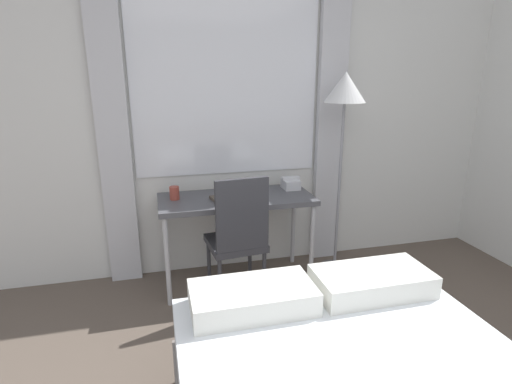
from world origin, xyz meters
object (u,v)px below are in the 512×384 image
Objects in this scene: standing_lamp at (344,107)px; desk_chair at (238,234)px; desk at (236,205)px; mug at (174,193)px; telephone at (291,183)px; book at (229,198)px.

desk_chair is at bearing -164.73° from standing_lamp.
mug reaches higher than desk.
mug is (-1.33, 0.07, -0.62)m from standing_lamp.
desk is 0.48m from mug.
desk is at bearing 178.76° from standing_lamp.
standing_lamp reaches higher than telephone.
book is at bearing -133.54° from desk.
book is (-0.55, -0.18, -0.03)m from telephone.
desk_chair reaches higher than book.
telephone is at bearing 30.21° from desk_chair.
telephone is at bearing 18.48° from book.
book is (-0.93, -0.05, -0.66)m from standing_lamp.
desk_chair is at bearing -83.04° from book.
mug is (-0.47, 0.05, 0.12)m from desk.
standing_lamp is 0.75m from telephone.
desk_chair is at bearing -36.55° from mug.
standing_lamp reaches higher than mug.
standing_lamp reaches higher than book.
standing_lamp is at bearing -2.96° from mug.
desk is 0.72× the size of standing_lamp.
book is at bearing -176.88° from standing_lamp.
desk is 1.23× the size of desk_chair.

